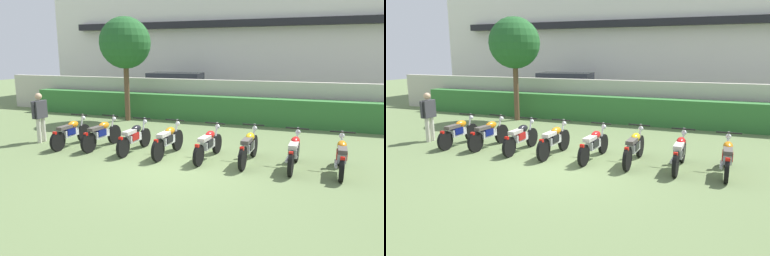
{
  "view_description": "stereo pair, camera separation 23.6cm",
  "coord_description": "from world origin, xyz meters",
  "views": [
    {
      "loc": [
        3.4,
        -8.18,
        2.87
      ],
      "look_at": [
        0.0,
        1.13,
        0.79
      ],
      "focal_mm": 33.41,
      "sensor_mm": 36.0,
      "label": 1
    },
    {
      "loc": [
        3.62,
        -8.1,
        2.87
      ],
      "look_at": [
        0.0,
        1.13,
        0.79
      ],
      "focal_mm": 33.41,
      "sensor_mm": 36.0,
      "label": 2
    }
  ],
  "objects": [
    {
      "name": "inspector_person",
      "position": [
        -5.17,
        0.87,
        0.95
      ],
      "size": [
        0.22,
        0.66,
        1.62
      ],
      "color": "beige",
      "rests_on": "ground"
    },
    {
      "name": "motorcycle_in_row_1",
      "position": [
        -2.88,
        0.91,
        0.45
      ],
      "size": [
        0.6,
        1.85,
        0.96
      ],
      "rotation": [
        0.0,
        0.0,
        1.49
      ],
      "color": "black",
      "rests_on": "ground"
    },
    {
      "name": "tree_near_inspector",
      "position": [
        -4.5,
        5.28,
        3.28
      ],
      "size": [
        2.15,
        2.15,
        4.38
      ],
      "color": "brown",
      "rests_on": "ground"
    },
    {
      "name": "motorcycle_in_row_5",
      "position": [
        1.67,
        0.91,
        0.45
      ],
      "size": [
        0.6,
        1.96,
        0.97
      ],
      "rotation": [
        0.0,
        0.0,
        1.54
      ],
      "color": "black",
      "rests_on": "ground"
    },
    {
      "name": "compound_wall",
      "position": [
        0.0,
        6.98,
        0.87
      ],
      "size": [
        24.69,
        0.3,
        1.73
      ],
      "primitive_type": "cube",
      "color": "#BCB7A8",
      "rests_on": "ground"
    },
    {
      "name": "motorcycle_in_row_2",
      "position": [
        -1.72,
        0.86,
        0.44
      ],
      "size": [
        0.6,
        1.87,
        0.95
      ],
      "rotation": [
        0.0,
        0.0,
        1.55
      ],
      "color": "black",
      "rests_on": "ground"
    },
    {
      "name": "hedge_row",
      "position": [
        0.0,
        6.28,
        0.55
      ],
      "size": [
        19.75,
        0.7,
        1.1
      ],
      "primitive_type": "cube",
      "color": "#337033",
      "rests_on": "ground"
    },
    {
      "name": "ground",
      "position": [
        0.0,
        0.0,
        0.0
      ],
      "size": [
        60.0,
        60.0,
        0.0
      ],
      "primitive_type": "plane",
      "color": "#607547"
    },
    {
      "name": "building",
      "position": [
        0.0,
        14.22,
        4.17
      ],
      "size": [
        25.98,
        6.5,
        8.34
      ],
      "color": "white",
      "rests_on": "ground"
    },
    {
      "name": "parked_car",
      "position": [
        -3.66,
        9.1,
        0.94
      ],
      "size": [
        4.68,
        2.5,
        1.89
      ],
      "rotation": [
        0.0,
        0.0,
        0.12
      ],
      "color": "#9EA3A8",
      "rests_on": "ground"
    },
    {
      "name": "motorcycle_in_row_3",
      "position": [
        -0.62,
        0.83,
        0.46
      ],
      "size": [
        0.6,
        1.88,
        0.97
      ],
      "rotation": [
        0.0,
        0.0,
        1.52
      ],
      "color": "black",
      "rests_on": "ground"
    },
    {
      "name": "motorcycle_in_row_6",
      "position": [
        2.84,
        0.85,
        0.45
      ],
      "size": [
        0.6,
        1.9,
        0.97
      ],
      "rotation": [
        0.0,
        0.0,
        1.54
      ],
      "color": "black",
      "rests_on": "ground"
    },
    {
      "name": "motorcycle_in_row_4",
      "position": [
        0.56,
        0.88,
        0.44
      ],
      "size": [
        0.6,
        1.92,
        0.94
      ],
      "rotation": [
        0.0,
        0.0,
        1.49
      ],
      "color": "black",
      "rests_on": "ground"
    },
    {
      "name": "motorcycle_in_row_0",
      "position": [
        -3.9,
        0.75,
        0.44
      ],
      "size": [
        0.6,
        1.83,
        0.95
      ],
      "rotation": [
        0.0,
        0.0,
        1.56
      ],
      "color": "black",
      "rests_on": "ground"
    },
    {
      "name": "motorcycle_in_row_7",
      "position": [
        3.95,
        0.87,
        0.44
      ],
      "size": [
        0.6,
        1.87,
        0.95
      ],
      "rotation": [
        0.0,
        0.0,
        1.56
      ],
      "color": "black",
      "rests_on": "ground"
    }
  ]
}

